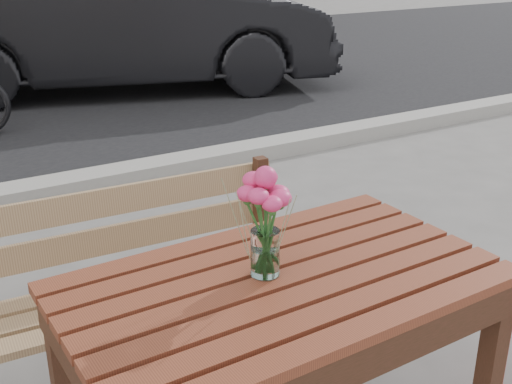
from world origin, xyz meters
The scene contains 4 objects.
main_table centered at (0.07, 0.09, 0.64)m, with size 1.26×0.76×0.77m.
main_bench centered at (-0.15, 0.84, 0.51)m, with size 1.38×0.47×0.84m.
main_vase centered at (0.03, 0.13, 0.97)m, with size 0.18×0.18×0.33m.
parked_car centered at (1.72, 5.96, 0.78)m, with size 1.66×4.76×1.57m, color black.
Camera 1 is at (-0.82, -1.24, 1.66)m, focal length 45.00 mm.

